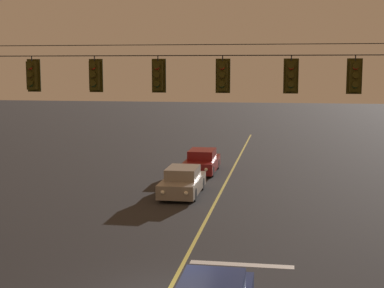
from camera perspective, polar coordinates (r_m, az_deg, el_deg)
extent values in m
cube|color=#D1C64C|center=(25.82, 1.79, -6.75)|extent=(0.14, 60.00, 0.01)
cube|color=silver|center=(19.34, 4.90, -11.75)|extent=(3.40, 0.36, 0.01)
cylinder|color=black|center=(19.08, -0.49, 8.71)|extent=(15.15, 0.03, 0.03)
cylinder|color=black|center=(19.09, -0.49, 9.76)|extent=(15.15, 0.02, 0.02)
cylinder|color=black|center=(20.68, -15.53, 8.10)|extent=(0.04, 0.04, 0.18)
cube|color=#332D0A|center=(20.68, -15.47, 6.53)|extent=(0.32, 0.26, 0.96)
cube|color=#332D0A|center=(20.82, -15.30, 6.54)|extent=(0.48, 0.03, 1.12)
sphere|color=red|center=(20.54, -15.69, 7.32)|extent=(0.17, 0.17, 0.17)
cylinder|color=#332D0A|center=(20.50, -15.74, 7.43)|extent=(0.20, 0.10, 0.20)
sphere|color=#3D280A|center=(20.54, -15.66, 6.51)|extent=(0.17, 0.17, 0.17)
cylinder|color=#332D0A|center=(20.50, -15.71, 6.63)|extent=(0.20, 0.10, 0.20)
sphere|color=black|center=(20.54, -15.63, 5.71)|extent=(0.17, 0.17, 0.17)
cylinder|color=#332D0A|center=(20.51, -15.68, 5.83)|extent=(0.20, 0.10, 0.20)
cylinder|color=black|center=(19.86, -9.60, 8.31)|extent=(0.04, 0.04, 0.18)
cube|color=#332D0A|center=(19.86, -9.56, 6.66)|extent=(0.32, 0.26, 0.96)
cube|color=#332D0A|center=(20.00, -9.43, 6.67)|extent=(0.48, 0.03, 1.12)
sphere|color=red|center=(19.70, -9.73, 7.49)|extent=(0.17, 0.17, 0.17)
cylinder|color=#332D0A|center=(19.67, -9.77, 7.61)|extent=(0.20, 0.10, 0.20)
sphere|color=#3D280A|center=(19.71, -9.71, 6.65)|extent=(0.17, 0.17, 0.17)
cylinder|color=#332D0A|center=(19.67, -9.75, 6.77)|extent=(0.20, 0.10, 0.20)
sphere|color=black|center=(19.71, -9.69, 5.81)|extent=(0.17, 0.17, 0.17)
cylinder|color=#332D0A|center=(19.67, -9.73, 5.93)|extent=(0.20, 0.10, 0.20)
cylinder|color=black|center=(19.27, -3.38, 8.42)|extent=(0.04, 0.04, 0.18)
cube|color=#332D0A|center=(19.27, -3.37, 6.73)|extent=(0.32, 0.26, 0.96)
cube|color=#332D0A|center=(19.41, -3.28, 6.73)|extent=(0.48, 0.03, 1.12)
sphere|color=red|center=(19.11, -3.48, 7.58)|extent=(0.17, 0.17, 0.17)
cylinder|color=#332D0A|center=(19.07, -3.51, 7.71)|extent=(0.20, 0.10, 0.20)
sphere|color=#3D280A|center=(19.11, -3.47, 6.72)|extent=(0.17, 0.17, 0.17)
cylinder|color=#332D0A|center=(19.07, -3.50, 6.85)|extent=(0.20, 0.10, 0.20)
sphere|color=black|center=(19.12, -3.47, 5.86)|extent=(0.17, 0.17, 0.17)
cylinder|color=#332D0A|center=(19.08, -3.50, 5.98)|extent=(0.20, 0.10, 0.20)
cylinder|color=black|center=(18.92, 3.04, 8.44)|extent=(0.04, 0.04, 0.18)
cube|color=#332D0A|center=(18.92, 3.02, 6.71)|extent=(0.32, 0.26, 0.96)
cube|color=#332D0A|center=(19.06, 3.07, 6.72)|extent=(0.48, 0.03, 1.12)
sphere|color=red|center=(18.76, 2.98, 7.59)|extent=(0.17, 0.17, 0.17)
cylinder|color=#332D0A|center=(18.72, 2.96, 7.72)|extent=(0.20, 0.10, 0.20)
sphere|color=#3D280A|center=(18.76, 2.97, 6.71)|extent=(0.17, 0.17, 0.17)
cylinder|color=#332D0A|center=(18.72, 2.96, 6.83)|extent=(0.20, 0.10, 0.20)
sphere|color=black|center=(18.77, 2.96, 5.83)|extent=(0.17, 0.17, 0.17)
cylinder|color=#332D0A|center=(18.73, 2.95, 5.95)|extent=(0.20, 0.10, 0.20)
cylinder|color=black|center=(18.81, 9.77, 8.35)|extent=(0.04, 0.04, 0.18)
cube|color=#332D0A|center=(18.81, 9.73, 6.61)|extent=(0.32, 0.26, 0.96)
cube|color=#332D0A|center=(18.95, 9.73, 6.62)|extent=(0.48, 0.03, 1.12)
sphere|color=red|center=(18.65, 9.76, 7.49)|extent=(0.17, 0.17, 0.17)
cylinder|color=#332D0A|center=(18.61, 9.76, 7.62)|extent=(0.20, 0.10, 0.20)
sphere|color=#3D280A|center=(18.65, 9.74, 6.60)|extent=(0.17, 0.17, 0.17)
cylinder|color=#332D0A|center=(18.61, 9.74, 6.73)|extent=(0.20, 0.10, 0.20)
sphere|color=black|center=(18.66, 9.72, 5.72)|extent=(0.17, 0.17, 0.17)
cylinder|color=#332D0A|center=(18.61, 9.72, 5.85)|extent=(0.20, 0.10, 0.20)
cylinder|color=black|center=(18.93, 15.82, 8.17)|extent=(0.04, 0.04, 0.18)
cube|color=#332D0A|center=(18.93, 15.76, 6.44)|extent=(0.32, 0.26, 0.96)
cube|color=#332D0A|center=(19.07, 15.71, 6.45)|extent=(0.48, 0.03, 1.12)
sphere|color=red|center=(18.77, 15.84, 7.31)|extent=(0.17, 0.17, 0.17)
cylinder|color=#332D0A|center=(18.73, 15.86, 7.44)|extent=(0.20, 0.10, 0.20)
sphere|color=#3D280A|center=(18.77, 15.81, 6.43)|extent=(0.17, 0.17, 0.17)
cylinder|color=#332D0A|center=(18.73, 15.83, 6.56)|extent=(0.20, 0.10, 0.20)
sphere|color=black|center=(18.77, 15.78, 5.55)|extent=(0.17, 0.17, 0.17)
cylinder|color=#332D0A|center=(18.73, 15.80, 5.68)|extent=(0.20, 0.10, 0.20)
cube|color=black|center=(14.97, 2.34, -13.09)|extent=(1.40, 0.21, 0.48)
cube|color=gray|center=(29.22, -0.96, -4.04)|extent=(1.80, 4.30, 0.68)
cube|color=gray|center=(29.22, -0.92, -2.82)|extent=(1.51, 2.15, 0.54)
cube|color=black|center=(28.31, -1.25, -3.16)|extent=(1.40, 0.21, 0.48)
cube|color=black|center=(30.25, -0.56, -2.46)|extent=(1.37, 0.18, 0.46)
cylinder|color=black|center=(27.84, 0.17, -5.02)|extent=(0.22, 0.64, 0.64)
cylinder|color=black|center=(28.13, -3.03, -4.90)|extent=(0.22, 0.64, 0.64)
cylinder|color=black|center=(30.42, 0.96, -3.93)|extent=(0.22, 0.64, 0.64)
cylinder|color=black|center=(30.68, -1.97, -3.84)|extent=(0.22, 0.64, 0.64)
sphere|color=white|center=(27.02, -0.60, -4.87)|extent=(0.20, 0.20, 0.20)
sphere|color=white|center=(27.23, -2.93, -4.78)|extent=(0.20, 0.20, 0.20)
cube|color=maroon|center=(35.37, 0.98, -1.99)|extent=(1.80, 4.30, 0.68)
cube|color=maroon|center=(35.39, 1.01, -0.99)|extent=(1.51, 2.15, 0.54)
cube|color=black|center=(34.48, 0.78, -1.22)|extent=(1.40, 0.21, 0.48)
cube|color=black|center=(36.43, 1.24, -0.74)|extent=(1.37, 0.18, 0.46)
cylinder|color=black|center=(34.00, 1.97, -2.71)|extent=(0.22, 0.64, 0.64)
cylinder|color=black|center=(34.23, -0.66, -2.63)|extent=(0.22, 0.64, 0.64)
cylinder|color=black|center=(36.60, 2.50, -1.97)|extent=(0.22, 0.64, 0.64)
cylinder|color=black|center=(36.82, 0.05, -1.91)|extent=(0.22, 0.64, 0.64)
sphere|color=white|center=(33.17, 1.39, -2.53)|extent=(0.20, 0.20, 0.20)
sphere|color=white|center=(33.34, -0.51, -2.48)|extent=(0.20, 0.20, 0.20)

